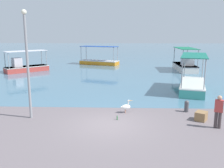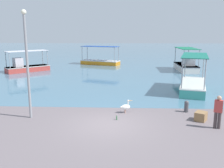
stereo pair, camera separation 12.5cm
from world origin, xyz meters
name	(u,v)px [view 2 (the right image)]	position (x,y,z in m)	size (l,w,h in m)	color
ground	(108,125)	(0.00, 0.00, 0.00)	(120.00, 120.00, 0.00)	slate
harbor_water	(120,52)	(0.00, 48.00, 0.00)	(110.00, 90.00, 0.00)	slate
fishing_boat_far_right	(186,65)	(8.56, 18.74, 0.67)	(2.08, 5.38, 2.79)	white
fishing_boat_near_right	(100,61)	(-2.59, 24.33, 0.50)	(6.00, 3.73, 2.67)	orange
fishing_boat_far_left	(26,67)	(-10.96, 17.25, 0.61)	(4.96, 4.63, 2.51)	#BC413A
fishing_boat_near_left	(193,85)	(6.44, 7.79, 0.56)	(3.28, 5.80, 2.94)	teal
pelican	(126,107)	(0.93, 2.01, 0.38)	(0.79, 0.42, 0.80)	#E0997A
lamp_post	(27,59)	(-4.44, 0.95, 3.31)	(0.28, 0.28, 5.90)	gray
mooring_bollard	(186,106)	(4.59, 2.34, 0.38)	(0.27, 0.27, 0.72)	#47474C
fisherman_standing	(218,111)	(5.49, -0.23, 0.91)	(0.45, 0.36, 1.69)	#433839
cargo_crate	(201,116)	(5.02, 0.87, 0.24)	(0.65, 0.55, 0.49)	olive
glass_bottle	(117,118)	(0.43, 0.78, 0.11)	(0.07, 0.07, 0.27)	#3F7F4C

